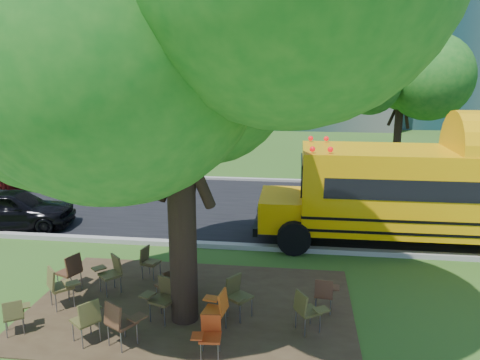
# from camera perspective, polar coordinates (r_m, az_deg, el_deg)

# --- Properties ---
(ground) EXTENTS (160.00, 160.00, 0.00)m
(ground) POSITION_cam_1_polar(r_m,az_deg,el_deg) (11.39, -10.38, -13.49)
(ground) COLOR #32561A
(ground) RESTS_ON ground
(dirt_patch) EXTENTS (7.00, 4.50, 0.03)m
(dirt_patch) POSITION_cam_1_polar(r_m,az_deg,el_deg) (10.71, -5.93, -15.12)
(dirt_patch) COLOR #382819
(dirt_patch) RESTS_ON ground
(asphalt_road) EXTENTS (80.00, 8.00, 0.04)m
(asphalt_road) POSITION_cam_1_polar(r_m,az_deg,el_deg) (17.69, -3.56, -3.16)
(asphalt_road) COLOR black
(asphalt_road) RESTS_ON ground
(kerb_near) EXTENTS (80.00, 0.25, 0.14)m
(kerb_near) POSITION_cam_1_polar(r_m,az_deg,el_deg) (13.99, -6.67, -7.71)
(kerb_near) COLOR gray
(kerb_near) RESTS_ON ground
(kerb_far) EXTENTS (80.00, 0.25, 0.14)m
(kerb_far) POSITION_cam_1_polar(r_m,az_deg,el_deg) (21.58, -1.51, 0.13)
(kerb_far) COLOR gray
(kerb_far) RESTS_ON ground
(building_main) EXTENTS (38.00, 16.00, 22.00)m
(building_main) POSITION_cam_1_polar(r_m,az_deg,el_deg) (47.33, -6.88, 20.83)
(building_main) COLOR #5F5F5A
(building_main) RESTS_ON ground
(bg_tree_0) EXTENTS (5.20, 5.20, 7.18)m
(bg_tree_0) POSITION_cam_1_polar(r_m,az_deg,el_deg) (27.28, -27.17, 11.08)
(bg_tree_0) COLOR black
(bg_tree_0) RESTS_ON ground
(bg_tree_2) EXTENTS (4.80, 4.80, 6.62)m
(bg_tree_2) POSITION_cam_1_polar(r_m,az_deg,el_deg) (26.92, -10.70, 11.55)
(bg_tree_2) COLOR black
(bg_tree_2) RESTS_ON ground
(bg_tree_3) EXTENTS (5.60, 5.60, 7.84)m
(bg_tree_3) POSITION_cam_1_polar(r_m,az_deg,el_deg) (24.08, 19.24, 12.73)
(bg_tree_3) COLOR black
(bg_tree_3) RESTS_ON ground
(main_tree) EXTENTS (7.15, 7.15, 9.35)m
(main_tree) POSITION_cam_1_polar(r_m,az_deg,el_deg) (8.90, -7.78, 17.43)
(main_tree) COLOR black
(main_tree) RESTS_ON ground
(chair_0) EXTENTS (0.51, 0.64, 0.77)m
(chair_0) POSITION_cam_1_polar(r_m,az_deg,el_deg) (10.48, -25.77, -14.39)
(chair_0) COLOR #46431E
(chair_0) RESTS_ON ground
(chair_1) EXTENTS (0.83, 0.66, 0.97)m
(chair_1) POSITION_cam_1_polar(r_m,az_deg,el_deg) (11.06, -21.24, -11.69)
(chair_1) COLOR brown
(chair_1) RESTS_ON ground
(chair_2) EXTENTS (0.62, 0.78, 0.92)m
(chair_2) POSITION_cam_1_polar(r_m,az_deg,el_deg) (9.65, -18.06, -15.54)
(chair_2) COLOR #4D4921
(chair_2) RESTS_ON ground
(chair_3) EXTENTS (0.74, 0.58, 0.93)m
(chair_3) POSITION_cam_1_polar(r_m,az_deg,el_deg) (10.07, -9.40, -13.62)
(chair_3) COLOR #473C1E
(chair_3) RESTS_ON ground
(chair_4) EXTENTS (0.80, 0.63, 0.96)m
(chair_4) POSITION_cam_1_polar(r_m,az_deg,el_deg) (9.32, -14.39, -16.18)
(chair_4) COLOR #4A2D1A
(chair_4) RESTS_ON ground
(chair_5) EXTENTS (0.53, 0.50, 0.80)m
(chair_5) POSITION_cam_1_polar(r_m,az_deg,el_deg) (8.90, -3.78, -18.05)
(chair_5) COLOR #A93712
(chair_5) RESTS_ON ground
(chair_6) EXTENTS (0.54, 0.66, 0.92)m
(chair_6) POSITION_cam_1_polar(r_m,az_deg,el_deg) (9.53, -2.79, -15.17)
(chair_6) COLOR #D95C17
(chair_6) RESTS_ON ground
(chair_7) EXTENTS (0.73, 0.59, 0.88)m
(chair_7) POSITION_cam_1_polar(r_m,az_deg,el_deg) (9.61, 8.14, -15.21)
(chair_7) COLOR #4B4620
(chair_7) RESTS_ON ground
(chair_8) EXTENTS (0.60, 0.76, 0.94)m
(chair_8) POSITION_cam_1_polar(r_m,az_deg,el_deg) (11.77, -19.90, -10.10)
(chair_8) COLOR #4C2C1B
(chair_8) RESTS_ON ground
(chair_9) EXTENTS (0.78, 0.62, 0.91)m
(chair_9) POSITION_cam_1_polar(r_m,az_deg,el_deg) (11.44, -15.43, -10.56)
(chair_9) COLOR brown
(chair_9) RESTS_ON ground
(chair_10) EXTENTS (0.48, 0.62, 0.82)m
(chair_10) POSITION_cam_1_polar(r_m,az_deg,el_deg) (11.95, -11.08, -9.51)
(chair_10) COLOR brown
(chair_10) RESTS_ON ground
(chair_11) EXTENTS (0.57, 0.73, 0.85)m
(chair_11) POSITION_cam_1_polar(r_m,az_deg,el_deg) (10.70, -8.64, -12.17)
(chair_11) COLOR #482E19
(chair_11) RESTS_ON ground
(chair_12) EXTENTS (0.62, 0.78, 0.92)m
(chair_12) POSITION_cam_1_polar(r_m,az_deg,el_deg) (10.03, -0.38, -13.60)
(chair_12) COLOR #47411E
(chair_12) RESTS_ON ground
(chair_13) EXTENTS (0.56, 0.48, 0.81)m
(chair_13) POSITION_cam_1_polar(r_m,az_deg,el_deg) (10.38, 10.30, -13.25)
(chair_13) COLOR #4D2C1B
(chair_13) RESTS_ON ground
(chair_14) EXTENTS (0.61, 0.78, 0.91)m
(chair_14) POSITION_cam_1_polar(r_m,az_deg,el_deg) (11.16, -6.92, -10.76)
(chair_14) COLOR brown
(chair_14) RESTS_ON ground
(black_car) EXTENTS (4.09, 2.17, 1.32)m
(black_car) POSITION_cam_1_polar(r_m,az_deg,el_deg) (16.87, -26.04, -3.16)
(black_car) COLOR black
(black_car) RESTS_ON ground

